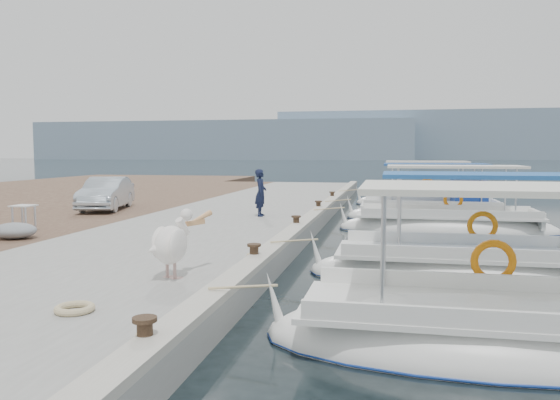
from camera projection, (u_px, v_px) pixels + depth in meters
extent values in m
plane|color=black|center=(299.00, 253.00, 14.39)|extent=(400.00, 400.00, 0.00)
cube|color=gray|center=(241.00, 219.00, 19.85)|extent=(6.00, 40.00, 0.50)
cube|color=#ABA697|center=(317.00, 212.00, 19.27)|extent=(0.44, 40.00, 0.12)
cube|color=#4C3528|center=(115.00, 216.00, 20.84)|extent=(4.00, 40.00, 0.50)
cube|color=gray|center=(227.00, 141.00, 211.16)|extent=(140.00, 40.00, 14.00)
cube|color=gray|center=(490.00, 136.00, 210.73)|extent=(160.00, 40.00, 18.00)
ellipsoid|color=white|center=(483.00, 346.00, 7.36)|extent=(5.97, 2.41, 1.30)
ellipsoid|color=navy|center=(483.00, 348.00, 7.37)|extent=(6.00, 2.46, 0.22)
cube|color=white|center=(484.00, 310.00, 7.32)|extent=(4.90, 2.07, 0.08)
cube|color=silver|center=(500.00, 188.00, 7.15)|extent=(3.58, 2.22, 0.08)
cylinder|color=silver|center=(383.00, 260.00, 6.63)|extent=(0.05, 0.05, 1.60)
torus|color=orange|center=(493.00, 261.00, 8.34)|extent=(0.68, 0.12, 0.68)
ellipsoid|color=white|center=(475.00, 277.00, 11.43)|extent=(6.98, 2.31, 1.30)
ellipsoid|color=navy|center=(475.00, 278.00, 11.44)|extent=(7.01, 2.36, 0.22)
cube|color=white|center=(475.00, 254.00, 11.39)|extent=(5.72, 1.99, 0.08)
cube|color=#2058A2|center=(487.00, 175.00, 11.21)|extent=(4.19, 2.13, 0.08)
cylinder|color=silver|center=(400.00, 219.00, 10.78)|extent=(0.05, 0.05, 1.60)
torus|color=orange|center=(482.00, 226.00, 12.36)|extent=(0.68, 0.12, 0.68)
ellipsoid|color=white|center=(447.00, 230.00, 18.32)|extent=(7.21, 2.15, 1.30)
ellipsoid|color=navy|center=(446.00, 231.00, 18.33)|extent=(7.24, 2.20, 0.22)
cube|color=white|center=(447.00, 215.00, 18.28)|extent=(5.91, 1.85, 0.08)
cube|color=silver|center=(454.00, 167.00, 18.10)|extent=(4.32, 1.98, 0.08)
cylinder|color=silver|center=(398.00, 193.00, 17.74)|extent=(0.05, 0.05, 1.60)
torus|color=orange|center=(453.00, 200.00, 19.18)|extent=(0.68, 0.12, 0.68)
ellipsoid|color=white|center=(429.00, 218.00, 21.65)|extent=(6.53, 2.58, 1.30)
ellipsoid|color=navy|center=(429.00, 219.00, 21.65)|extent=(6.56, 2.63, 0.22)
cube|color=white|center=(430.00, 206.00, 21.60)|extent=(5.35, 2.22, 0.08)
cube|color=navy|center=(435.00, 164.00, 21.43)|extent=(3.92, 2.37, 0.08)
cylinder|color=silver|center=(392.00, 187.00, 20.88)|extent=(0.05, 0.05, 1.60)
torus|color=orange|center=(435.00, 192.00, 22.70)|extent=(0.68, 0.12, 0.68)
cube|color=navy|center=(469.00, 193.00, 21.27)|extent=(1.20, 1.81, 1.00)
ellipsoid|color=white|center=(422.00, 204.00, 27.61)|extent=(6.65, 2.26, 1.30)
ellipsoid|color=navy|center=(422.00, 204.00, 27.61)|extent=(6.68, 2.31, 0.22)
cube|color=white|center=(422.00, 194.00, 27.56)|extent=(5.45, 1.94, 0.08)
cube|color=silver|center=(426.00, 162.00, 27.39)|extent=(3.99, 2.08, 0.08)
cylinder|color=silver|center=(393.00, 179.00, 26.96)|extent=(0.05, 0.05, 1.60)
torus|color=orange|center=(427.00, 184.00, 28.51)|extent=(0.68, 0.12, 0.68)
cylinder|color=black|center=(145.00, 332.00, 6.11)|extent=(0.18, 0.18, 0.30)
cylinder|color=black|center=(145.00, 319.00, 6.09)|extent=(0.28, 0.28, 0.05)
cylinder|color=black|center=(254.00, 252.00, 10.99)|extent=(0.18, 0.18, 0.30)
cylinder|color=black|center=(254.00, 245.00, 10.98)|extent=(0.28, 0.28, 0.05)
cylinder|color=black|center=(296.00, 222.00, 15.87)|extent=(0.18, 0.18, 0.30)
cylinder|color=black|center=(296.00, 217.00, 15.86)|extent=(0.28, 0.28, 0.05)
cylinder|color=black|center=(318.00, 205.00, 20.75)|extent=(0.18, 0.18, 0.30)
cylinder|color=black|center=(318.00, 201.00, 20.74)|extent=(0.28, 0.28, 0.05)
cylinder|color=black|center=(332.00, 195.00, 25.63)|extent=(0.18, 0.18, 0.30)
cylinder|color=black|center=(332.00, 192.00, 25.62)|extent=(0.28, 0.28, 0.05)
cylinder|color=tan|center=(167.00, 267.00, 9.45)|extent=(0.06, 0.06, 0.36)
cylinder|color=tan|center=(175.00, 268.00, 9.35)|extent=(0.06, 0.06, 0.36)
ellipsoid|color=white|center=(171.00, 245.00, 9.37)|extent=(0.79, 0.97, 0.66)
cylinder|color=white|center=(183.00, 227.00, 9.60)|extent=(0.24, 0.34, 0.35)
sphere|color=white|center=(186.00, 215.00, 9.67)|extent=(0.22, 0.22, 0.22)
cone|color=#EAA566|center=(199.00, 218.00, 9.95)|extent=(0.34, 0.64, 0.26)
imported|color=black|center=(261.00, 193.00, 18.46)|extent=(0.44, 0.62, 1.60)
imported|color=silver|center=(106.00, 194.00, 20.57)|extent=(2.14, 3.92, 1.23)
ellipsoid|color=gray|center=(15.00, 231.00, 13.70)|extent=(1.10, 0.90, 0.40)
cylinder|color=silver|center=(12.00, 220.00, 14.71)|extent=(0.06, 0.06, 0.70)
cylinder|color=silver|center=(26.00, 220.00, 14.63)|extent=(0.06, 0.06, 0.70)
cylinder|color=silver|center=(22.00, 218.00, 15.10)|extent=(0.06, 0.06, 0.70)
cylinder|color=silver|center=(35.00, 218.00, 15.02)|extent=(0.06, 0.06, 0.70)
cube|color=white|center=(23.00, 206.00, 14.83)|extent=(0.55, 0.55, 0.03)
torus|color=#C6B284|center=(75.00, 308.00, 7.40)|extent=(0.54, 0.54, 0.10)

